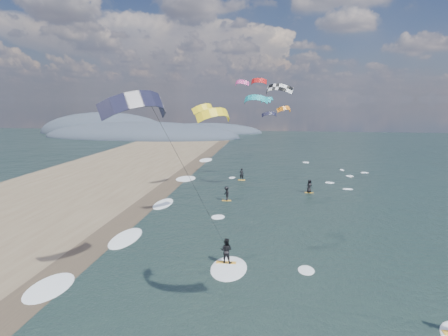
# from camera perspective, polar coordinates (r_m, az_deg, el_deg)

# --- Properties ---
(wet_sand_strip) EXTENTS (3.00, 240.00, 0.00)m
(wet_sand_strip) POSITION_cam_1_polar(r_m,az_deg,el_deg) (30.95, -21.74, -13.01)
(wet_sand_strip) COLOR #382D23
(wet_sand_strip) RESTS_ON ground
(coastal_hills) EXTENTS (80.00, 41.00, 15.00)m
(coastal_hills) POSITION_cam_1_polar(r_m,az_deg,el_deg) (131.81, -13.37, 4.93)
(coastal_hills) COLOR #3D4756
(coastal_hills) RESTS_ON ground
(kitesurfer_near_b) EXTENTS (6.95, 9.52, 13.07)m
(kitesurfer_near_b) POSITION_cam_1_polar(r_m,az_deg,el_deg) (22.36, -7.27, 1.71)
(kitesurfer_near_b) COLOR #F8AD2B
(kitesurfer_near_b) RESTS_ON ground
(far_kitesurfers) EXTENTS (11.23, 12.71, 1.81)m
(far_kitesurfers) POSITION_cam_1_polar(r_m,az_deg,el_deg) (48.18, 4.85, -2.86)
(far_kitesurfers) COLOR #F8AD2B
(far_kitesurfers) RESTS_ON ground
(bg_kite_field) EXTENTS (13.59, 74.58, 7.92)m
(bg_kite_field) POSITION_cam_1_polar(r_m,az_deg,el_deg) (67.07, 5.24, 10.41)
(bg_kite_field) COLOR orange
(bg_kite_field) RESTS_ON ground
(shoreline_surf) EXTENTS (2.40, 79.40, 0.11)m
(shoreline_surf) POSITION_cam_1_polar(r_m,az_deg,el_deg) (34.35, -16.04, -10.32)
(shoreline_surf) COLOR white
(shoreline_surf) RESTS_ON ground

